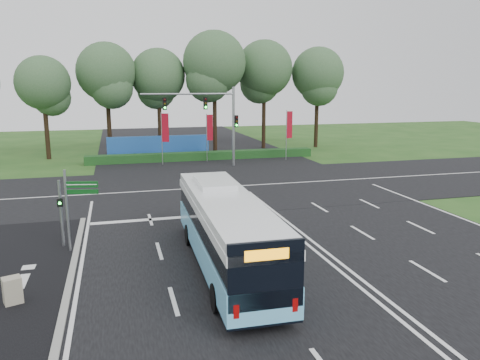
{
  "coord_description": "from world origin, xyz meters",
  "views": [
    {
      "loc": [
        -8.24,
        -19.67,
        7.19
      ],
      "look_at": [
        -2.39,
        2.0,
        2.59
      ],
      "focal_mm": 35.0,
      "sensor_mm": 36.0,
      "label": 1
    }
  ],
  "objects": [
    {
      "name": "road_cross",
      "position": [
        0.0,
        12.0,
        0.03
      ],
      "size": [
        120.0,
        14.0,
        0.05
      ],
      "primitive_type": "cube",
      "color": "black",
      "rests_on": "ground"
    },
    {
      "name": "city_bus",
      "position": [
        -4.21,
        -2.6,
        1.59
      ],
      "size": [
        2.56,
        11.04,
        3.16
      ],
      "rotation": [
        0.0,
        0.0,
        -0.02
      ],
      "color": "#6CCCFB",
      "rests_on": "ground"
    },
    {
      "name": "pedestrian_signal",
      "position": [
        -10.69,
        1.67,
        1.68
      ],
      "size": [
        0.26,
        0.4,
        3.08
      ],
      "rotation": [
        0.0,
        0.0,
        0.08
      ],
      "color": "gray",
      "rests_on": "ground"
    },
    {
      "name": "hedge",
      "position": [
        0.0,
        24.5,
        0.4
      ],
      "size": [
        22.0,
        1.2,
        0.8
      ],
      "primitive_type": "cube",
      "color": "#173C16",
      "rests_on": "ground"
    },
    {
      "name": "ground",
      "position": [
        0.0,
        0.0,
        0.0
      ],
      "size": [
        120.0,
        120.0,
        0.0
      ],
      "primitive_type": "plane",
      "color": "#234C19",
      "rests_on": "ground"
    },
    {
      "name": "street_sign",
      "position": [
        -10.05,
        0.95,
        2.33
      ],
      "size": [
        1.4,
        0.37,
        3.65
      ],
      "rotation": [
        0.0,
        0.0,
        -0.21
      ],
      "color": "gray",
      "rests_on": "ground"
    },
    {
      "name": "kerb_strip",
      "position": [
        -10.1,
        -3.0,
        0.06
      ],
      "size": [
        0.25,
        18.0,
        0.12
      ],
      "primitive_type": "cube",
      "color": "gray",
      "rests_on": "ground"
    },
    {
      "name": "eucalyptus_row",
      "position": [
        -1.22,
        30.39,
        8.45
      ],
      "size": [
        41.34,
        8.04,
        12.74
      ],
      "color": "black",
      "rests_on": "ground"
    },
    {
      "name": "banner_flag_right",
      "position": [
        7.89,
        22.28,
        3.12
      ],
      "size": [
        0.69,
        0.25,
        4.8
      ],
      "rotation": [
        0.0,
        0.0,
        0.29
      ],
      "color": "gray",
      "rests_on": "ground"
    },
    {
      "name": "traffic_light_gantry",
      "position": [
        0.21,
        20.5,
        4.66
      ],
      "size": [
        8.41,
        0.28,
        7.0
      ],
      "color": "gray",
      "rests_on": "ground"
    },
    {
      "name": "blue_hoarding",
      "position": [
        -4.0,
        27.0,
        1.1
      ],
      "size": [
        10.0,
        0.3,
        2.2
      ],
      "primitive_type": "cube",
      "color": "#1D50A1",
      "rests_on": "ground"
    },
    {
      "name": "utility_cabinet",
      "position": [
        -11.77,
        -3.78,
        0.47
      ],
      "size": [
        0.7,
        0.64,
        0.95
      ],
      "primitive_type": "cube",
      "rotation": [
        0.0,
        0.0,
        0.35
      ],
      "color": "#A49C84",
      "rests_on": "ground"
    },
    {
      "name": "road_main",
      "position": [
        0.0,
        0.0,
        0.02
      ],
      "size": [
        20.0,
        120.0,
        0.04
      ],
      "primitive_type": "cube",
      "color": "black",
      "rests_on": "ground"
    },
    {
      "name": "banner_flag_left",
      "position": [
        -3.88,
        22.57,
        3.1
      ],
      "size": [
        0.66,
        0.31,
        4.77
      ],
      "rotation": [
        0.0,
        0.0,
        -0.39
      ],
      "color": "gray",
      "rests_on": "ground"
    },
    {
      "name": "banner_flag_mid",
      "position": [
        0.4,
        23.55,
        2.95
      ],
      "size": [
        0.65,
        0.21,
        4.52
      ],
      "rotation": [
        0.0,
        0.0,
        0.24
      ],
      "color": "gray",
      "rests_on": "ground"
    }
  ]
}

